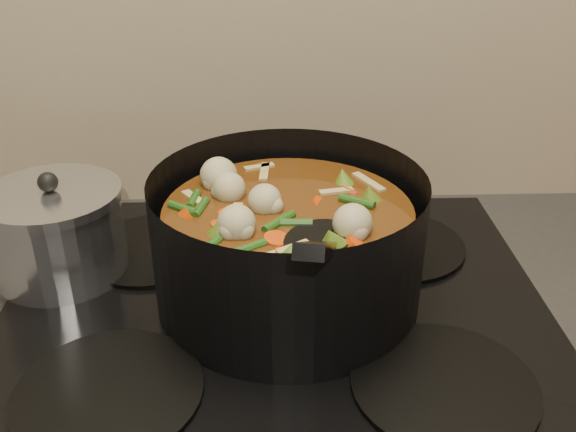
{
  "coord_description": "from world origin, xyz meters",
  "views": [
    {
      "loc": [
        -0.0,
        1.34,
        1.37
      ],
      "look_at": [
        0.02,
        1.96,
        1.03
      ],
      "focal_mm": 40.0,
      "sensor_mm": 36.0,
      "label": 1
    }
  ],
  "objects": [
    {
      "name": "stockpot",
      "position": [
        0.02,
        1.96,
        1.0
      ],
      "size": [
        0.38,
        0.45,
        0.22
      ],
      "rotation": [
        0.0,
        0.0,
        -0.35
      ],
      "color": "black",
      "rests_on": "stovetop"
    },
    {
      "name": "saucepan",
      "position": [
        -0.26,
        2.02,
        0.99
      ],
      "size": [
        0.16,
        0.16,
        0.13
      ],
      "rotation": [
        0.0,
        0.0,
        0.16
      ],
      "color": "silver",
      "rests_on": "stovetop"
    },
    {
      "name": "stovetop",
      "position": [
        0.0,
        1.93,
        0.92
      ],
      "size": [
        0.62,
        0.54,
        0.03
      ],
      "color": "black",
      "rests_on": "counter"
    }
  ]
}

